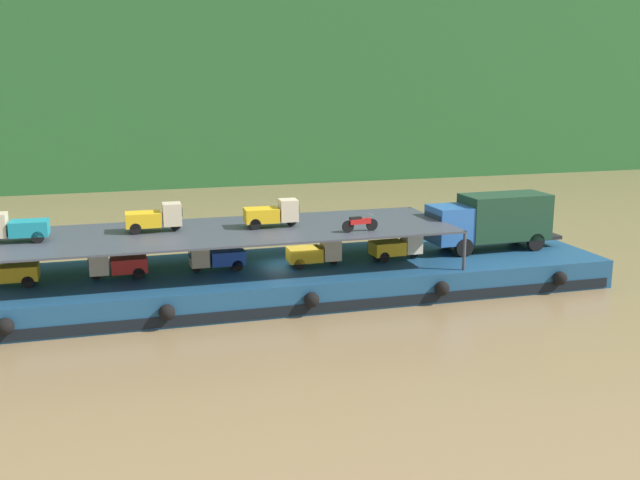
% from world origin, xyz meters
% --- Properties ---
extents(ground_plane, '(400.00, 400.00, 0.00)m').
position_xyz_m(ground_plane, '(0.00, 0.00, 0.00)').
color(ground_plane, olive).
extents(hillside_far_bank, '(139.15, 40.52, 31.37)m').
position_xyz_m(hillside_far_bank, '(0.00, 56.74, 17.67)').
color(hillside_far_bank, '#235628').
rests_on(hillside_far_bank, ground).
extents(cargo_barge, '(33.20, 8.56, 1.50)m').
position_xyz_m(cargo_barge, '(0.00, -0.03, 0.75)').
color(cargo_barge, navy).
rests_on(cargo_barge, ground).
extents(covered_lorry, '(7.90, 2.44, 3.10)m').
position_xyz_m(covered_lorry, '(11.62, 0.11, 3.19)').
color(covered_lorry, '#285BA3').
rests_on(covered_lorry, cargo_barge).
extents(cargo_rack, '(24.00, 7.18, 2.00)m').
position_xyz_m(cargo_rack, '(-3.80, 0.00, 3.44)').
color(cargo_rack, '#383D47').
rests_on(cargo_rack, cargo_barge).
extents(mini_truck_lower_stern, '(2.76, 1.24, 1.38)m').
position_xyz_m(mini_truck_lower_stern, '(-13.54, -0.19, 2.19)').
color(mini_truck_lower_stern, gold).
rests_on(mini_truck_lower_stern, cargo_barge).
extents(mini_truck_lower_aft, '(2.76, 1.24, 1.38)m').
position_xyz_m(mini_truck_lower_aft, '(-8.60, -0.14, 2.19)').
color(mini_truck_lower_aft, red).
rests_on(mini_truck_lower_aft, cargo_barge).
extents(mini_truck_lower_mid, '(2.77, 1.26, 1.38)m').
position_xyz_m(mini_truck_lower_mid, '(-3.80, -0.01, 2.19)').
color(mini_truck_lower_mid, '#1E47B7').
rests_on(mini_truck_lower_mid, cargo_barge).
extents(mini_truck_lower_fore, '(2.76, 1.23, 1.38)m').
position_xyz_m(mini_truck_lower_fore, '(1.20, -0.58, 2.19)').
color(mini_truck_lower_fore, gold).
rests_on(mini_truck_lower_fore, cargo_barge).
extents(mini_truck_lower_bow, '(2.78, 1.27, 1.38)m').
position_xyz_m(mini_truck_lower_bow, '(5.78, -0.40, 2.19)').
color(mini_truck_lower_bow, gold).
rests_on(mini_truck_lower_bow, cargo_barge).
extents(mini_truck_upper_stern, '(2.78, 1.27, 1.38)m').
position_xyz_m(mini_truck_upper_stern, '(-12.97, 0.15, 4.19)').
color(mini_truck_upper_stern, teal).
rests_on(mini_truck_upper_stern, cargo_rack).
extents(mini_truck_upper_mid, '(2.76, 1.24, 1.38)m').
position_xyz_m(mini_truck_upper_mid, '(-6.64, 0.76, 4.19)').
color(mini_truck_upper_mid, gold).
rests_on(mini_truck_upper_mid, cargo_rack).
extents(mini_truck_upper_fore, '(2.78, 1.26, 1.38)m').
position_xyz_m(mini_truck_upper_fore, '(-0.83, 0.22, 4.19)').
color(mini_truck_upper_fore, gold).
rests_on(mini_truck_upper_fore, cargo_rack).
extents(motorcycle_upper_port, '(1.90, 0.55, 0.87)m').
position_xyz_m(motorcycle_upper_port, '(3.05, -2.15, 3.93)').
color(motorcycle_upper_port, black).
rests_on(motorcycle_upper_port, cargo_rack).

